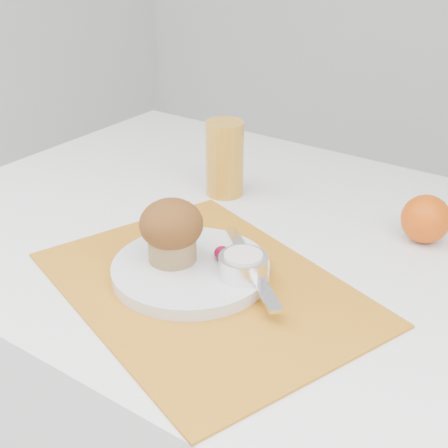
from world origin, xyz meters
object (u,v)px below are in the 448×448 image
Objects in this scene: plate at (191,269)px; muffin at (171,230)px; juice_glass at (225,159)px; orange at (426,219)px; table at (268,419)px.

plate is 2.45× the size of muffin.
plate is at bearing -64.31° from juice_glass.
orange reaches higher than plate.
plate is 2.94× the size of orange.
table is at bearing 75.57° from plate.
orange is 0.39m from muffin.
muffin is (-0.26, -0.29, 0.03)m from orange.
muffin is at bearing -113.12° from table.
table is 13.36× the size of muffin.
table is 0.48m from muffin.
muffin reaches higher than orange.
table is 8.97× the size of juice_glass.
plate is at bearing -128.03° from orange.
table is at bearing -145.10° from orange.
juice_glass is (-0.35, -0.03, 0.03)m from orange.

